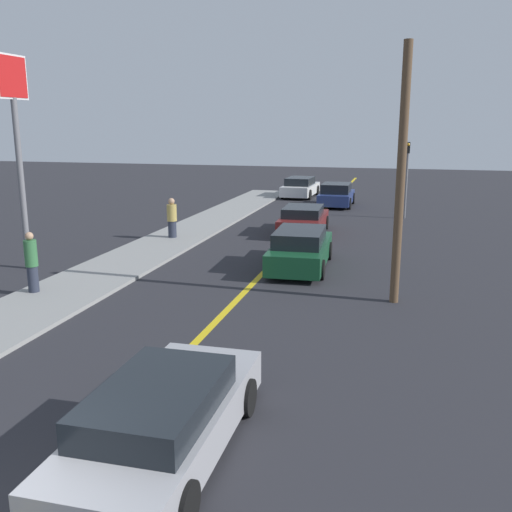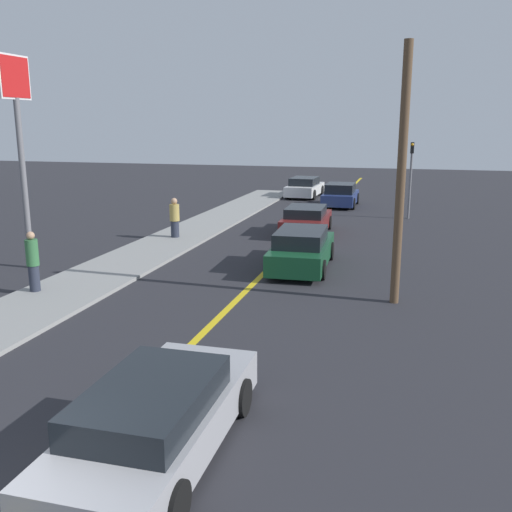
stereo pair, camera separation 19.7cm
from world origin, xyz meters
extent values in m
cube|color=gold|center=(0.00, 18.00, 0.00)|extent=(0.20, 60.00, 0.01)
cube|color=gray|center=(-4.99, 17.74, 0.05)|extent=(2.66, 35.49, 0.11)
cube|color=#9E9EA3|center=(1.17, 2.51, 0.48)|extent=(1.82, 4.70, 0.62)
cube|color=black|center=(1.17, 2.28, 1.02)|extent=(1.59, 2.59, 0.45)
cylinder|color=black|center=(0.31, 3.95, 0.32)|extent=(0.23, 0.64, 0.64)
cylinder|color=black|center=(2.00, 3.97, 0.32)|extent=(0.23, 0.64, 0.64)
cylinder|color=black|center=(0.34, 1.05, 0.32)|extent=(0.23, 0.64, 0.64)
cylinder|color=black|center=(2.02, 1.07, 0.32)|extent=(0.23, 0.64, 0.64)
cube|color=#144728|center=(1.06, 14.22, 0.53)|extent=(1.98, 4.59, 0.69)
cube|color=black|center=(1.06, 14.00, 1.12)|extent=(1.67, 2.55, 0.50)
cylinder|color=black|center=(0.16, 15.58, 0.32)|extent=(0.25, 0.66, 0.65)
cylinder|color=black|center=(1.83, 15.66, 0.32)|extent=(0.25, 0.66, 0.65)
cylinder|color=black|center=(0.29, 12.78, 0.32)|extent=(0.25, 0.66, 0.65)
cylinder|color=black|center=(1.97, 12.87, 0.32)|extent=(0.25, 0.66, 0.65)
cube|color=maroon|center=(0.07, 20.41, 0.50)|extent=(2.02, 4.20, 0.65)
cube|color=black|center=(0.07, 20.20, 1.04)|extent=(1.72, 2.34, 0.42)
cylinder|color=black|center=(-0.86, 21.65, 0.31)|extent=(0.25, 0.64, 0.63)
cylinder|color=black|center=(0.89, 21.72, 0.31)|extent=(0.25, 0.64, 0.63)
cylinder|color=black|center=(-0.75, 19.09, 0.31)|extent=(0.25, 0.64, 0.63)
cylinder|color=black|center=(1.00, 19.17, 0.31)|extent=(0.25, 0.64, 0.63)
cube|color=navy|center=(0.45, 29.51, 0.50)|extent=(1.85, 3.90, 0.64)
cube|color=black|center=(0.45, 29.31, 1.09)|extent=(1.62, 2.15, 0.55)
cylinder|color=black|center=(-0.43, 30.70, 0.34)|extent=(0.22, 0.67, 0.67)
cylinder|color=black|center=(1.31, 30.72, 0.34)|extent=(0.22, 0.67, 0.67)
cylinder|color=black|center=(-0.41, 28.29, 0.34)|extent=(0.22, 0.67, 0.67)
cylinder|color=black|center=(1.32, 28.31, 0.34)|extent=(0.22, 0.67, 0.67)
cube|color=silver|center=(-2.42, 33.26, 0.51)|extent=(2.00, 4.34, 0.65)
cube|color=black|center=(-2.42, 33.05, 1.08)|extent=(1.70, 2.41, 0.50)
cylinder|color=black|center=(-3.24, 34.62, 0.33)|extent=(0.24, 0.67, 0.66)
cylinder|color=black|center=(-1.50, 34.55, 0.33)|extent=(0.24, 0.67, 0.66)
cylinder|color=black|center=(-3.34, 31.97, 0.33)|extent=(0.24, 0.67, 0.66)
cylinder|color=black|center=(-1.60, 31.91, 0.33)|extent=(0.24, 0.67, 0.66)
cylinder|color=#282D3D|center=(-5.79, 9.08, 0.49)|extent=(0.30, 0.30, 0.76)
cylinder|color=#336B3D|center=(-5.79, 9.08, 1.25)|extent=(0.36, 0.36, 0.76)
sphere|color=tan|center=(-5.79, 9.08, 1.74)|extent=(0.23, 0.23, 0.23)
cylinder|color=#282D3D|center=(-5.07, 17.58, 0.46)|extent=(0.35, 0.35, 0.70)
cylinder|color=tan|center=(-5.07, 17.58, 1.16)|extent=(0.41, 0.41, 0.70)
sphere|color=tan|center=(-5.07, 17.58, 1.65)|extent=(0.27, 0.27, 0.27)
cylinder|color=slate|center=(4.43, 25.84, 1.95)|extent=(0.12, 0.12, 3.91)
cube|color=black|center=(4.43, 25.66, 3.63)|extent=(0.18, 0.18, 0.55)
sphere|color=orange|center=(4.43, 25.57, 3.80)|extent=(0.14, 0.14, 0.14)
cylinder|color=slate|center=(-7.92, 11.77, 2.82)|extent=(0.20, 0.20, 5.64)
cube|color=silver|center=(-7.92, 11.77, 6.28)|extent=(0.08, 1.46, 1.39)
cube|color=red|center=(-7.92, 11.77, 6.28)|extent=(0.12, 1.34, 1.27)
cylinder|color=brown|center=(4.27, 11.07, 3.45)|extent=(0.24, 0.24, 6.90)
camera|label=1|loc=(4.40, -4.55, 4.85)|focal=40.00mm
camera|label=2|loc=(4.59, -4.49, 4.85)|focal=40.00mm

